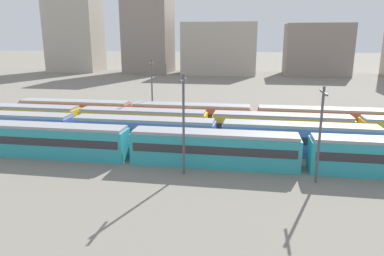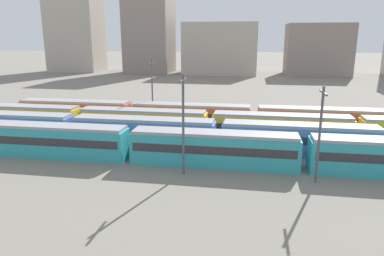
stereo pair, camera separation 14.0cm
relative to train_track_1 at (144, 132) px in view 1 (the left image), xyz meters
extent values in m
plane|color=slate|center=(-7.76, 2.60, -1.90)|extent=(600.00, 600.00, 0.00)
cube|color=teal|center=(-9.49, -5.20, -0.20)|extent=(18.00, 3.00, 3.40)
cube|color=#2D2D33|center=(-9.49, -5.20, 0.20)|extent=(17.20, 3.06, 0.90)
cube|color=#939399|center=(-9.49, -5.20, 1.67)|extent=(17.60, 2.70, 0.35)
cube|color=teal|center=(9.41, -5.20, -0.20)|extent=(18.00, 3.00, 3.40)
cube|color=#2D2D33|center=(9.41, -5.20, 0.20)|extent=(17.20, 3.06, 0.90)
cube|color=#939399|center=(9.41, -5.20, 1.67)|extent=(17.60, 2.70, 0.35)
cube|color=#4C70BC|center=(-18.90, 0.00, -0.20)|extent=(18.00, 3.00, 3.40)
cube|color=#2D2D33|center=(-18.90, 0.00, 0.20)|extent=(17.20, 3.06, 0.90)
cube|color=#939399|center=(-18.90, 0.00, 1.67)|extent=(17.60, 2.70, 0.35)
cube|color=#4C70BC|center=(0.00, 0.00, -0.20)|extent=(18.00, 3.00, 3.40)
cube|color=#2D2D33|center=(0.00, 0.00, 0.20)|extent=(17.20, 3.06, 0.90)
cube|color=#939399|center=(0.00, 0.00, 1.67)|extent=(17.60, 2.70, 0.35)
cube|color=#4C70BC|center=(18.90, 0.00, -0.20)|extent=(18.00, 3.00, 3.40)
cube|color=#2D2D33|center=(18.90, 0.00, 0.20)|extent=(17.20, 3.06, 0.90)
cube|color=#939399|center=(18.90, 0.00, 1.67)|extent=(17.60, 2.70, 0.35)
cube|color=yellow|center=(-20.62, 5.20, -0.20)|extent=(18.00, 3.00, 3.40)
cube|color=#2D2D33|center=(-20.62, 5.20, 0.20)|extent=(17.20, 3.06, 0.90)
cube|color=#939399|center=(-20.62, 5.20, 1.67)|extent=(17.60, 2.70, 0.35)
cube|color=yellow|center=(-1.72, 5.20, -0.20)|extent=(18.00, 3.00, 3.40)
cube|color=#2D2D33|center=(-1.72, 5.20, 0.20)|extent=(17.20, 3.06, 0.90)
cube|color=#939399|center=(-1.72, 5.20, 1.67)|extent=(17.60, 2.70, 0.35)
cube|color=yellow|center=(17.18, 5.20, -0.20)|extent=(18.00, 3.00, 3.40)
cube|color=#2D2D33|center=(17.18, 5.20, 0.20)|extent=(17.20, 3.06, 0.90)
cube|color=#939399|center=(17.18, 5.20, 1.67)|extent=(17.60, 2.70, 0.35)
cube|color=#BC4C38|center=(-14.64, 10.40, -0.20)|extent=(18.00, 3.00, 3.40)
cube|color=#2D2D33|center=(-14.64, 10.40, 0.20)|extent=(17.20, 3.06, 0.90)
cube|color=#939399|center=(-14.64, 10.40, 1.67)|extent=(17.60, 2.70, 0.35)
cube|color=#BC4C38|center=(4.26, 10.40, -0.20)|extent=(18.00, 3.00, 3.40)
cube|color=#2D2D33|center=(4.26, 10.40, 0.20)|extent=(17.20, 3.06, 0.90)
cube|color=#939399|center=(4.26, 10.40, 1.67)|extent=(17.60, 2.70, 0.35)
cube|color=#BC4C38|center=(23.16, 10.40, -0.20)|extent=(18.00, 3.00, 3.40)
cube|color=#2D2D33|center=(23.16, 10.40, 0.20)|extent=(17.20, 3.06, 0.90)
cube|color=#939399|center=(23.16, 10.40, 1.67)|extent=(17.60, 2.70, 0.35)
cylinder|color=#4C4C51|center=(6.70, -8.34, 3.18)|extent=(0.24, 0.24, 10.18)
cube|color=#47474C|center=(6.70, -8.34, 7.67)|extent=(0.16, 3.20, 0.16)
cylinder|color=#4C4C51|center=(-2.61, 13.37, 3.20)|extent=(0.24, 0.24, 10.20)
cube|color=#47474C|center=(-2.61, 13.37, 7.70)|extent=(0.16, 3.20, 0.16)
cylinder|color=#4C4C51|center=(19.58, -8.33, 2.74)|extent=(0.24, 0.24, 9.28)
cube|color=#47474C|center=(19.58, -8.33, 6.78)|extent=(0.16, 3.20, 0.16)
cube|color=#B2A899|center=(-57.81, 96.30, 12.79)|extent=(19.90, 14.13, 29.39)
cube|color=gray|center=(-26.90, 96.30, 14.75)|extent=(16.98, 17.48, 33.31)
cube|color=#B2A899|center=(0.98, 96.30, 7.47)|extent=(26.97, 20.68, 18.75)
cube|color=gray|center=(36.00, 96.30, 7.23)|extent=(22.29, 17.07, 18.27)
camera|label=1|loc=(13.09, -41.60, 11.61)|focal=33.25mm
camera|label=2|loc=(13.23, -41.58, 11.61)|focal=33.25mm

